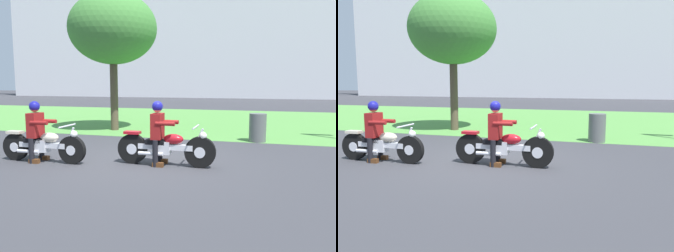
{
  "view_description": "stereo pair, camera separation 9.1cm",
  "coord_description": "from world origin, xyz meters",
  "views": [
    {
      "loc": [
        2.62,
        -7.0,
        1.8
      ],
      "look_at": [
        0.55,
        0.07,
        0.85
      ],
      "focal_mm": 35.68,
      "sensor_mm": 36.0,
      "label": 1
    },
    {
      "loc": [
        2.7,
        -6.97,
        1.8
      ],
      "look_at": [
        0.55,
        0.07,
        0.85
      ],
      "focal_mm": 35.68,
      "sensor_mm": 36.0,
      "label": 2
    }
  ],
  "objects": [
    {
      "name": "stadium_facade",
      "position": [
        -4.79,
        36.67,
        7.91
      ],
      "size": [
        53.5,
        8.0,
        15.82
      ],
      "primitive_type": "cube",
      "color": "silver",
      "rests_on": "ground"
    },
    {
      "name": "trash_can",
      "position": [
        2.42,
        3.52,
        0.44
      ],
      "size": [
        0.51,
        0.51,
        0.87
      ],
      "primitive_type": "cylinder",
      "color": "#595E5B",
      "rests_on": "ground"
    },
    {
      "name": "grass_verge",
      "position": [
        0.0,
        9.27,
        0.0
      ],
      "size": [
        60.0,
        12.0,
        0.01
      ],
      "primitive_type": "cube",
      "color": "#549342",
      "rests_on": "ground"
    },
    {
      "name": "rider_follow",
      "position": [
        -2.39,
        -0.6,
        0.81
      ],
      "size": [
        0.55,
        0.48,
        1.4
      ],
      "rotation": [
        0.0,
        0.0,
        0.02
      ],
      "color": "black",
      "rests_on": "ground"
    },
    {
      "name": "motorcycle_lead",
      "position": [
        0.56,
        -0.13,
        0.4
      ],
      "size": [
        2.21,
        0.66,
        0.89
      ],
      "rotation": [
        0.0,
        0.0,
        0.02
      ],
      "color": "black",
      "rests_on": "ground"
    },
    {
      "name": "rider_lead",
      "position": [
        0.39,
        -0.13,
        0.83
      ],
      "size": [
        0.55,
        0.48,
        1.42
      ],
      "rotation": [
        0.0,
        0.0,
        0.02
      ],
      "color": "black",
      "rests_on": "ground"
    },
    {
      "name": "tree_roadside",
      "position": [
        -2.93,
        4.68,
        3.79
      ],
      "size": [
        3.3,
        3.3,
        5.13
      ],
      "color": "brown",
      "rests_on": "ground"
    },
    {
      "name": "motorcycle_follow",
      "position": [
        -2.22,
        -0.6,
        0.39
      ],
      "size": [
        2.11,
        0.66,
        0.87
      ],
      "rotation": [
        0.0,
        0.0,
        0.02
      ],
      "color": "black",
      "rests_on": "ground"
    },
    {
      "name": "ground",
      "position": [
        0.0,
        0.0,
        0.0
      ],
      "size": [
        120.0,
        120.0,
        0.0
      ],
      "primitive_type": "plane",
      "color": "#38383D"
    }
  ]
}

